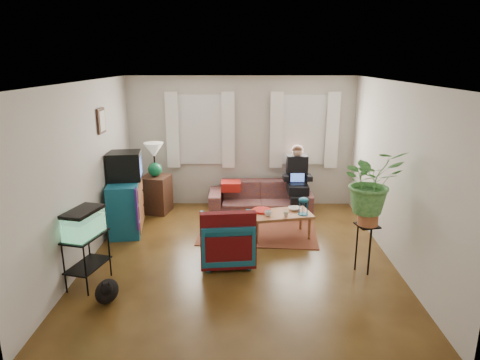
{
  "coord_description": "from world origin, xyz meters",
  "views": [
    {
      "loc": [
        0.06,
        -5.96,
        2.89
      ],
      "look_at": [
        0.0,
        0.4,
        1.1
      ],
      "focal_mm": 32.0,
      "sensor_mm": 36.0,
      "label": 1
    }
  ],
  "objects_px": {
    "dresser": "(126,206)",
    "plant_stand": "(365,248)",
    "aquarium_stand": "(88,260)",
    "coffee_table": "(280,225)",
    "side_table": "(156,194)",
    "sofa": "(260,192)",
    "armchair": "(227,237)"
  },
  "relations": [
    {
      "from": "dresser",
      "to": "plant_stand",
      "type": "relative_size",
      "value": 1.43
    },
    {
      "from": "dresser",
      "to": "aquarium_stand",
      "type": "bearing_deg",
      "value": -99.08
    },
    {
      "from": "plant_stand",
      "to": "dresser",
      "type": "bearing_deg",
      "value": 158.56
    },
    {
      "from": "coffee_table",
      "to": "plant_stand",
      "type": "xyz_separation_m",
      "value": [
        1.09,
        -1.22,
        0.14
      ]
    },
    {
      "from": "side_table",
      "to": "sofa",
      "type": "bearing_deg",
      "value": 1.94
    },
    {
      "from": "plant_stand",
      "to": "sofa",
      "type": "bearing_deg",
      "value": 118.91
    },
    {
      "from": "aquarium_stand",
      "to": "coffee_table",
      "type": "height_order",
      "value": "aquarium_stand"
    },
    {
      "from": "coffee_table",
      "to": "aquarium_stand",
      "type": "bearing_deg",
      "value": -161.15
    },
    {
      "from": "aquarium_stand",
      "to": "plant_stand",
      "type": "bearing_deg",
      "value": 20.24
    },
    {
      "from": "side_table",
      "to": "aquarium_stand",
      "type": "distance_m",
      "value": 2.85
    },
    {
      "from": "armchair",
      "to": "plant_stand",
      "type": "xyz_separation_m",
      "value": [
        1.95,
        -0.29,
        -0.04
      ]
    },
    {
      "from": "dresser",
      "to": "coffee_table",
      "type": "height_order",
      "value": "dresser"
    },
    {
      "from": "dresser",
      "to": "armchair",
      "type": "distance_m",
      "value": 2.15
    },
    {
      "from": "side_table",
      "to": "armchair",
      "type": "height_order",
      "value": "armchair"
    },
    {
      "from": "dresser",
      "to": "armchair",
      "type": "height_order",
      "value": "dresser"
    },
    {
      "from": "dresser",
      "to": "coffee_table",
      "type": "distance_m",
      "value": 2.68
    },
    {
      "from": "aquarium_stand",
      "to": "plant_stand",
      "type": "xyz_separation_m",
      "value": [
        3.76,
        0.39,
        0.0
      ]
    },
    {
      "from": "side_table",
      "to": "dresser",
      "type": "distance_m",
      "value": 1.02
    },
    {
      "from": "dresser",
      "to": "coffee_table",
      "type": "relative_size",
      "value": 0.98
    },
    {
      "from": "side_table",
      "to": "armchair",
      "type": "bearing_deg",
      "value": -55.67
    },
    {
      "from": "dresser",
      "to": "armchair",
      "type": "relative_size",
      "value": 1.29
    },
    {
      "from": "aquarium_stand",
      "to": "coffee_table",
      "type": "distance_m",
      "value": 3.12
    },
    {
      "from": "sofa",
      "to": "side_table",
      "type": "bearing_deg",
      "value": -179.21
    },
    {
      "from": "dresser",
      "to": "armchair",
      "type": "xyz_separation_m",
      "value": [
        1.8,
        -1.18,
        -0.06
      ]
    },
    {
      "from": "side_table",
      "to": "plant_stand",
      "type": "relative_size",
      "value": 1.03
    },
    {
      "from": "aquarium_stand",
      "to": "armchair",
      "type": "relative_size",
      "value": 0.9
    },
    {
      "from": "side_table",
      "to": "dresser",
      "type": "bearing_deg",
      "value": -109.57
    },
    {
      "from": "side_table",
      "to": "dresser",
      "type": "height_order",
      "value": "dresser"
    },
    {
      "from": "armchair",
      "to": "plant_stand",
      "type": "relative_size",
      "value": 1.1
    },
    {
      "from": "aquarium_stand",
      "to": "armchair",
      "type": "bearing_deg",
      "value": 35.04
    },
    {
      "from": "coffee_table",
      "to": "side_table",
      "type": "bearing_deg",
      "value": 140.09
    },
    {
      "from": "sofa",
      "to": "coffee_table",
      "type": "distance_m",
      "value": 1.33
    }
  ]
}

